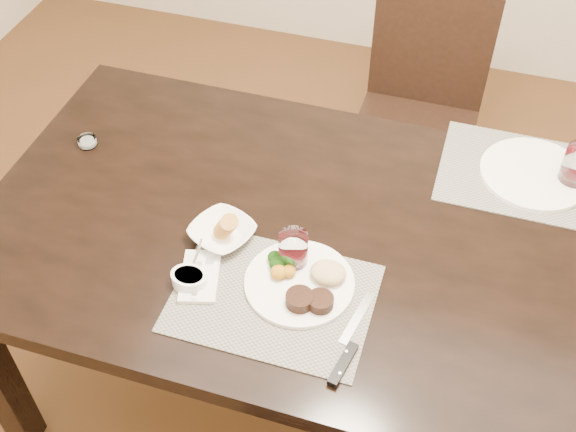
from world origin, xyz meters
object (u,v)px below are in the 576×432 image
(cracker_bowl, at_px, (222,232))
(wine_glass_near, at_px, (293,252))
(dinner_plate, at_px, (304,283))
(steak_knife, at_px, (347,352))
(far_plate, at_px, (534,174))
(chair_far, at_px, (420,104))

(cracker_bowl, relative_size, wine_glass_near, 2.01)
(dinner_plate, relative_size, steak_knife, 0.97)
(far_plate, bearing_deg, steak_knife, -116.28)
(steak_knife, height_order, far_plate, steak_knife)
(chair_far, distance_m, dinner_plate, 1.15)
(steak_knife, bearing_deg, far_plate, 74.70)
(chair_far, distance_m, far_plate, 0.72)
(far_plate, bearing_deg, cracker_bowl, -147.36)
(chair_far, relative_size, wine_glass_near, 9.20)
(cracker_bowl, xyz_separation_m, far_plate, (0.73, 0.46, -0.01))
(chair_far, distance_m, steak_knife, 1.29)
(wine_glass_near, bearing_deg, cracker_bowl, 171.81)
(chair_far, relative_size, dinner_plate, 3.46)
(steak_knife, bearing_deg, cracker_bowl, 158.78)
(cracker_bowl, distance_m, far_plate, 0.86)
(dinner_plate, bearing_deg, far_plate, 29.64)
(wine_glass_near, bearing_deg, chair_far, 81.53)
(wine_glass_near, relative_size, far_plate, 0.34)
(wine_glass_near, bearing_deg, far_plate, 42.73)
(chair_far, distance_m, wine_glass_near, 1.10)
(steak_knife, relative_size, cracker_bowl, 1.36)
(far_plate, bearing_deg, wine_glass_near, -137.27)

